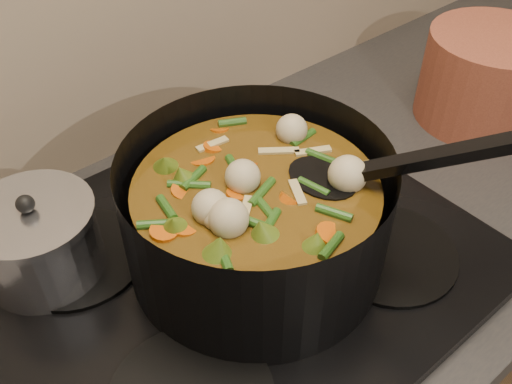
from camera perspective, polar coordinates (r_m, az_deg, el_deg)
stovetop at (r=0.77m, az=-2.24°, el=-6.87°), size 0.62×0.54×0.03m
stockpot at (r=0.70m, az=0.06°, el=-2.35°), size 0.41×0.43×0.24m
saucepan at (r=0.75m, az=-20.89°, el=-4.59°), size 0.15×0.15×0.13m
terracotta_crock at (r=1.08m, az=22.11°, el=10.54°), size 0.26×0.26×0.16m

